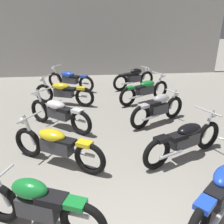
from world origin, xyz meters
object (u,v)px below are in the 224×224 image
Objects in this scene: motorcycle_right_row_0 at (222,190)px; motorcycle_left_row_2 at (59,112)px; motorcycle_left_row_3 at (63,92)px; motorcycle_left_row_4 at (70,79)px; motorcycle_right_row_4 at (134,78)px; motorcycle_right_row_1 at (185,139)px; motorcycle_left_row_0 at (38,205)px; motorcycle_left_row_1 at (56,145)px; motorcycle_right_row_3 at (145,90)px; motorcycle_right_row_2 at (158,108)px.

motorcycle_left_row_2 is at bearing 129.13° from motorcycle_right_row_0.
motorcycle_left_row_3 and motorcycle_right_row_0 have the same top height.
motorcycle_left_row_4 is 1.13× the size of motorcycle_right_row_0.
motorcycle_right_row_1 is at bearing -89.47° from motorcycle_right_row_4.
motorcycle_left_row_2 is at bearing 91.09° from motorcycle_left_row_0.
motorcycle_left_row_1 is at bearing -116.45° from motorcycle_right_row_4.
motorcycle_right_row_1 is (2.81, -3.62, 0.00)m from motorcycle_left_row_3.
motorcycle_right_row_3 reaches higher than motorcycle_right_row_4.
motorcycle_right_row_1 is at bearing -0.92° from motorcycle_left_row_1.
motorcycle_left_row_1 is 3.58m from motorcycle_left_row_3.
motorcycle_left_row_3 is 1.76m from motorcycle_left_row_4.
motorcycle_right_row_3 is (0.01, 3.58, 0.00)m from motorcycle_right_row_1.
motorcycle_right_row_0 is at bearing -90.24° from motorcycle_right_row_4.
motorcycle_left_row_2 reaches higher than motorcycle_right_row_2.
motorcycle_left_row_1 is 1.09× the size of motorcycle_left_row_2.
motorcycle_left_row_0 is at bearing -149.85° from motorcycle_right_row_1.
motorcycle_left_row_4 is 4.46m from motorcycle_right_row_2.
motorcycle_right_row_2 is at bearing -89.91° from motorcycle_right_row_4.
motorcycle_left_row_0 is at bearing -90.19° from motorcycle_left_row_4.
motorcycle_right_row_4 is (2.61, 5.24, 0.01)m from motorcycle_left_row_1.
motorcycle_left_row_0 is 0.92× the size of motorcycle_right_row_1.
motorcycle_left_row_4 is 6.01m from motorcycle_right_row_1.
motorcycle_right_row_4 is (2.74, 3.51, 0.01)m from motorcycle_left_row_2.
motorcycle_right_row_1 is at bearing -90.14° from motorcycle_right_row_3.
motorcycle_left_row_2 and motorcycle_right_row_3 have the same top height.
motorcycle_right_row_3 is at bearing -33.50° from motorcycle_left_row_4.
motorcycle_left_row_1 is 1.12× the size of motorcycle_right_row_0.
motorcycle_left_row_4 is at bearing 110.74° from motorcycle_right_row_0.
motorcycle_left_row_0 is at bearing -117.88° from motorcycle_right_row_3.
motorcycle_right_row_3 is (2.79, 1.80, 0.00)m from motorcycle_left_row_2.
motorcycle_right_row_4 is at bearing 91.93° from motorcycle_right_row_3.
motorcycle_right_row_0 is 6.84m from motorcycle_right_row_4.
motorcycle_right_row_0 is 0.85× the size of motorcycle_right_row_1.
motorcycle_left_row_2 is at bearing -91.38° from motorcycle_left_row_4.
motorcycle_right_row_0 is at bearing -50.87° from motorcycle_left_row_2.
motorcycle_left_row_0 is at bearing -128.44° from motorcycle_right_row_2.
motorcycle_left_row_1 is at bearing -127.00° from motorcycle_right_row_3.
motorcycle_right_row_1 is (2.78, -1.78, 0.00)m from motorcycle_left_row_2.
motorcycle_right_row_1 is at bearing -52.16° from motorcycle_left_row_3.
motorcycle_left_row_3 is at bearing 117.88° from motorcycle_right_row_0.
motorcycle_right_row_1 is (2.70, -5.37, 0.00)m from motorcycle_left_row_4.
motorcycle_left_row_1 reaches higher than motorcycle_left_row_0.
motorcycle_right_row_4 is (2.67, 6.87, 0.00)m from motorcycle_left_row_0.
motorcycle_left_row_1 reaches higher than motorcycle_right_row_4.
motorcycle_left_row_3 and motorcycle_right_row_3 have the same top height.
motorcycle_right_row_1 is at bearing -88.61° from motorcycle_right_row_2.
motorcycle_left_row_2 is at bearing -127.95° from motorcycle_right_row_4.
motorcycle_right_row_0 is 5.13m from motorcycle_right_row_3.
motorcycle_left_row_3 reaches higher than motorcycle_right_row_2.
motorcycle_right_row_2 is at bearing 89.43° from motorcycle_right_row_0.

